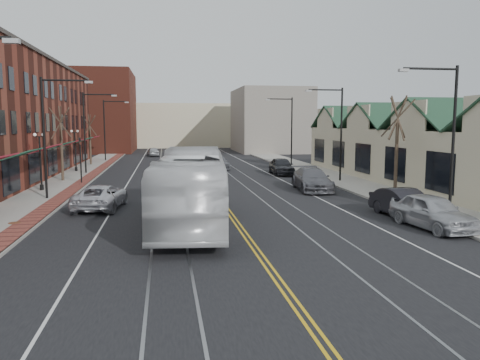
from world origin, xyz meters
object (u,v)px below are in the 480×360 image
object	(u,v)px
parked_car_b	(405,204)
parked_car_d	(281,166)
parked_car_a	(432,212)
parked_car_c	(312,179)
parked_suv	(101,197)
transit_bus	(192,187)

from	to	relation	value
parked_car_b	parked_car_d	size ratio (longest dim) A/B	0.96
parked_car_a	parked_car_c	bearing A→B (deg)	91.16
parked_suv	parked_car_b	size ratio (longest dim) A/B	1.11
transit_bus	parked_car_d	bearing A→B (deg)	-109.85
parked_suv	parked_car_a	bearing A→B (deg)	161.22
transit_bus	parked_suv	xyz separation A→B (m)	(-5.26, 4.92, -1.17)
parked_car_d	parked_car_a	bearing A→B (deg)	-83.43
parked_suv	parked_car_a	size ratio (longest dim) A/B	1.06
parked_suv	parked_car_c	bearing A→B (deg)	-153.44
transit_bus	parked_car_b	size ratio (longest dim) A/B	2.86
transit_bus	parked_suv	world-z (taller)	transit_bus
parked_suv	parked_car_d	xyz separation A→B (m)	(15.38, 16.35, 0.11)
parked_suv	parked_car_b	xyz separation A→B (m)	(16.80, -5.44, 0.05)
parked_suv	parked_car_d	size ratio (longest dim) A/B	1.06
parked_car_b	parked_car_c	world-z (taller)	parked_car_c
transit_bus	parked_car_a	bearing A→B (deg)	170.14
parked_car_b	parked_car_c	bearing A→B (deg)	93.67
parked_car_a	parked_car_c	distance (m)	13.56
parked_car_b	parked_car_c	distance (m)	10.92
parked_car_a	parked_car_d	distance (m)	24.51
parked_car_a	parked_car_b	world-z (taller)	parked_car_a
parked_car_a	parked_car_c	world-z (taller)	parked_car_a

